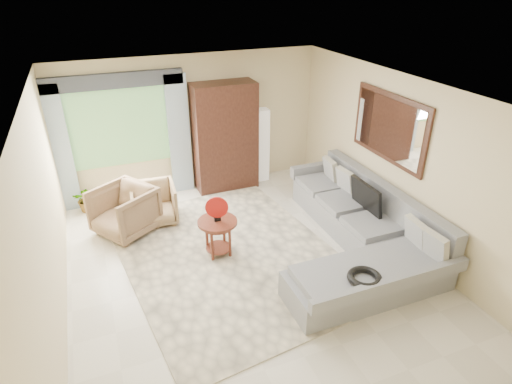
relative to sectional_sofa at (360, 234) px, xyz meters
name	(u,v)px	position (x,y,z in m)	size (l,w,h in m)	color
ground	(249,268)	(-1.78, 0.18, -0.28)	(6.00, 6.00, 0.00)	silver
area_rug	(230,255)	(-1.95, 0.57, -0.27)	(3.00, 4.00, 0.02)	beige
sectional_sofa	(360,234)	(0.00, 0.00, 0.00)	(2.30, 3.46, 0.90)	gray
tv_screen	(366,197)	(0.27, 0.32, 0.44)	(0.06, 0.74, 0.48)	black
garden_hose	(364,278)	(-0.78, -1.19, 0.26)	(0.43, 0.43, 0.09)	black
coffee_table	(218,237)	(-2.09, 0.69, 0.03)	(0.60, 0.60, 0.60)	#4C2314
red_disc	(217,207)	(-2.09, 0.69, 0.54)	(0.34, 0.34, 0.03)	#A61510
armchair_left	(124,211)	(-3.33, 1.86, 0.12)	(0.86, 0.89, 0.81)	#876149
armchair_right	(154,204)	(-2.82, 2.04, 0.06)	(0.74, 0.76, 0.69)	#9D8356
potted_plant	(87,199)	(-3.89, 2.87, -0.04)	(0.43, 0.38, 0.48)	#999999
armoire	(225,137)	(-1.23, 2.90, 0.77)	(1.20, 0.55, 2.10)	black
floor_lamp	(262,145)	(-0.43, 2.96, 0.47)	(0.24, 0.24, 1.50)	silver
window	(119,128)	(-3.13, 3.15, 1.12)	(1.80, 0.04, 1.40)	#669E59
curtain_left	(59,151)	(-4.18, 3.06, 0.87)	(0.40, 0.08, 2.30)	#9EB7CC
curtain_right	(179,135)	(-2.08, 3.06, 0.87)	(0.40, 0.08, 2.30)	#9EB7CC
valance	(112,81)	(-3.13, 3.08, 1.97)	(2.40, 0.12, 0.26)	#1E232D
wall_mirror	(389,127)	(0.68, 0.53, 1.47)	(0.05, 1.70, 1.05)	black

